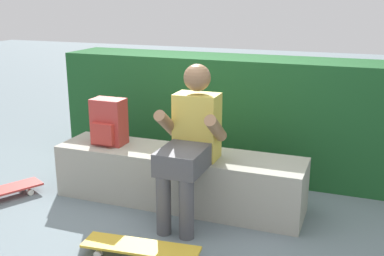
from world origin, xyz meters
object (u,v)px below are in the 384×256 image
object	(u,v)px
bench_main	(178,177)
backpack_on_bench	(109,122)
skateboard_near_person	(141,248)
person_skater	(190,139)

from	to	relation	value
bench_main	backpack_on_bench	distance (m)	0.77
skateboard_near_person	backpack_on_bench	distance (m)	1.29
skateboard_near_person	backpack_on_bench	size ratio (longest dim) A/B	2.04
person_skater	skateboard_near_person	world-z (taller)	person_skater
person_skater	backpack_on_bench	distance (m)	0.86
backpack_on_bench	skateboard_near_person	bearing A→B (deg)	-50.23
bench_main	person_skater	xyz separation A→B (m)	(0.20, -0.22, 0.43)
skateboard_near_person	person_skater	bearing A→B (deg)	81.73
skateboard_near_person	backpack_on_bench	xyz separation A→B (m)	(-0.74, 0.89, 0.57)
person_skater	skateboard_near_person	size ratio (longest dim) A/B	1.48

